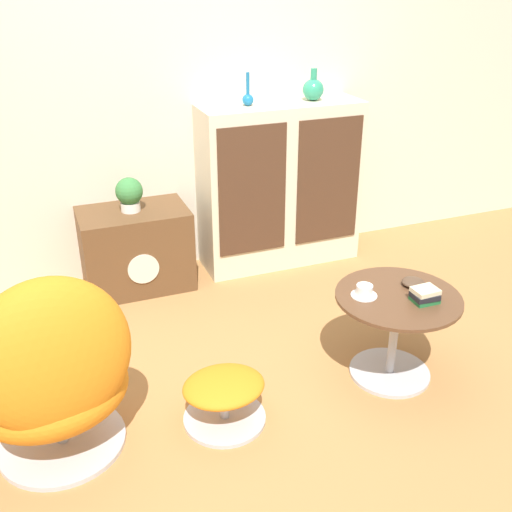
{
  "coord_description": "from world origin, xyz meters",
  "views": [
    {
      "loc": [
        -0.96,
        -2.17,
        1.94
      ],
      "look_at": [
        0.08,
        0.48,
        0.55
      ],
      "focal_mm": 42.0,
      "sensor_mm": 36.0,
      "label": 1
    }
  ],
  "objects_px": {
    "vase_leftmost": "(248,98)",
    "book_stack": "(425,295)",
    "sideboard": "(280,185)",
    "tv_console": "(136,249)",
    "teacup": "(364,292)",
    "ottoman": "(224,393)",
    "potted_plant": "(129,193)",
    "coffee_table": "(395,324)",
    "bowl": "(413,282)",
    "vase_inner_left": "(313,89)",
    "egg_chair": "(53,376)"
  },
  "relations": [
    {
      "from": "sideboard",
      "to": "vase_leftmost",
      "type": "xyz_separation_m",
      "value": [
        -0.23,
        0.0,
        0.62
      ]
    },
    {
      "from": "vase_inner_left",
      "to": "book_stack",
      "type": "height_order",
      "value": "vase_inner_left"
    },
    {
      "from": "vase_leftmost",
      "to": "teacup",
      "type": "xyz_separation_m",
      "value": [
        0.07,
        -1.42,
        -0.68
      ]
    },
    {
      "from": "coffee_table",
      "to": "potted_plant",
      "type": "xyz_separation_m",
      "value": [
        -1.04,
        1.45,
        0.35
      ]
    },
    {
      "from": "book_stack",
      "to": "potted_plant",
      "type": "bearing_deg",
      "value": 126.08
    },
    {
      "from": "tv_console",
      "to": "coffee_table",
      "type": "bearing_deg",
      "value": -54.45
    },
    {
      "from": "vase_leftmost",
      "to": "book_stack",
      "type": "relative_size",
      "value": 1.64
    },
    {
      "from": "egg_chair",
      "to": "teacup",
      "type": "height_order",
      "value": "egg_chair"
    },
    {
      "from": "vase_inner_left",
      "to": "book_stack",
      "type": "xyz_separation_m",
      "value": [
        -0.14,
        -1.57,
        -0.69
      ]
    },
    {
      "from": "coffee_table",
      "to": "tv_console",
      "type": "bearing_deg",
      "value": 125.55
    },
    {
      "from": "tv_console",
      "to": "bowl",
      "type": "relative_size",
      "value": 6.0
    },
    {
      "from": "tv_console",
      "to": "teacup",
      "type": "xyz_separation_m",
      "value": [
        0.87,
        -1.39,
        0.23
      ]
    },
    {
      "from": "book_stack",
      "to": "bowl",
      "type": "relative_size",
      "value": 1.11
    },
    {
      "from": "potted_plant",
      "to": "teacup",
      "type": "bearing_deg",
      "value": -57.6
    },
    {
      "from": "vase_inner_left",
      "to": "potted_plant",
      "type": "relative_size",
      "value": 0.95
    },
    {
      "from": "tv_console",
      "to": "bowl",
      "type": "bearing_deg",
      "value": -50.06
    },
    {
      "from": "tv_console",
      "to": "book_stack",
      "type": "bearing_deg",
      "value": -54.11
    },
    {
      "from": "ottoman",
      "to": "book_stack",
      "type": "distance_m",
      "value": 1.07
    },
    {
      "from": "egg_chair",
      "to": "ottoman",
      "type": "bearing_deg",
      "value": -4.4
    },
    {
      "from": "sideboard",
      "to": "book_stack",
      "type": "relative_size",
      "value": 8.91
    },
    {
      "from": "egg_chair",
      "to": "potted_plant",
      "type": "height_order",
      "value": "egg_chair"
    },
    {
      "from": "egg_chair",
      "to": "teacup",
      "type": "xyz_separation_m",
      "value": [
        1.48,
        0.03,
        0.08
      ]
    },
    {
      "from": "tv_console",
      "to": "vase_leftmost",
      "type": "distance_m",
      "value": 1.21
    },
    {
      "from": "ottoman",
      "to": "book_stack",
      "type": "bearing_deg",
      "value": -4.16
    },
    {
      "from": "sideboard",
      "to": "ottoman",
      "type": "relative_size",
      "value": 2.89
    },
    {
      "from": "sideboard",
      "to": "book_stack",
      "type": "bearing_deg",
      "value": -86.94
    },
    {
      "from": "coffee_table",
      "to": "potted_plant",
      "type": "height_order",
      "value": "potted_plant"
    },
    {
      "from": "egg_chair",
      "to": "potted_plant",
      "type": "xyz_separation_m",
      "value": [
        0.6,
        1.41,
        0.24
      ]
    },
    {
      "from": "ottoman",
      "to": "teacup",
      "type": "height_order",
      "value": "teacup"
    },
    {
      "from": "vase_leftmost",
      "to": "teacup",
      "type": "bearing_deg",
      "value": -87.05
    },
    {
      "from": "tv_console",
      "to": "coffee_table",
      "type": "height_order",
      "value": "tv_console"
    },
    {
      "from": "ottoman",
      "to": "vase_inner_left",
      "type": "height_order",
      "value": "vase_inner_left"
    },
    {
      "from": "coffee_table",
      "to": "bowl",
      "type": "distance_m",
      "value": 0.23
    },
    {
      "from": "coffee_table",
      "to": "potted_plant",
      "type": "bearing_deg",
      "value": 125.75
    },
    {
      "from": "ottoman",
      "to": "vase_leftmost",
      "type": "height_order",
      "value": "vase_leftmost"
    },
    {
      "from": "sideboard",
      "to": "bowl",
      "type": "bearing_deg",
      "value": -84.84
    },
    {
      "from": "coffee_table",
      "to": "sideboard",
      "type": "bearing_deg",
      "value": 90.07
    },
    {
      "from": "vase_leftmost",
      "to": "book_stack",
      "type": "height_order",
      "value": "vase_leftmost"
    },
    {
      "from": "vase_leftmost",
      "to": "bowl",
      "type": "height_order",
      "value": "vase_leftmost"
    },
    {
      "from": "egg_chair",
      "to": "coffee_table",
      "type": "xyz_separation_m",
      "value": [
        1.64,
        -0.03,
        -0.11
      ]
    },
    {
      "from": "coffee_table",
      "to": "potted_plant",
      "type": "distance_m",
      "value": 1.82
    },
    {
      "from": "vase_leftmost",
      "to": "book_stack",
      "type": "xyz_separation_m",
      "value": [
        0.32,
        -1.57,
        -0.67
      ]
    },
    {
      "from": "tv_console",
      "to": "coffee_table",
      "type": "xyz_separation_m",
      "value": [
        1.03,
        -1.45,
        0.04
      ]
    },
    {
      "from": "sideboard",
      "to": "potted_plant",
      "type": "bearing_deg",
      "value": -178.49
    },
    {
      "from": "vase_inner_left",
      "to": "potted_plant",
      "type": "height_order",
      "value": "vase_inner_left"
    },
    {
      "from": "coffee_table",
      "to": "vase_inner_left",
      "type": "distance_m",
      "value": 1.74
    },
    {
      "from": "sideboard",
      "to": "book_stack",
      "type": "height_order",
      "value": "sideboard"
    },
    {
      "from": "sideboard",
      "to": "potted_plant",
      "type": "distance_m",
      "value": 1.04
    },
    {
      "from": "vase_inner_left",
      "to": "teacup",
      "type": "relative_size",
      "value": 1.6
    },
    {
      "from": "vase_inner_left",
      "to": "teacup",
      "type": "xyz_separation_m",
      "value": [
        -0.39,
        -1.42,
        -0.71
      ]
    }
  ]
}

